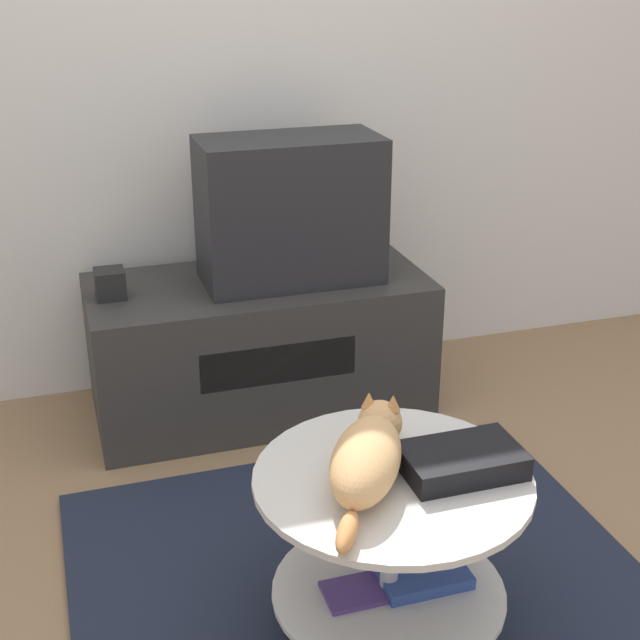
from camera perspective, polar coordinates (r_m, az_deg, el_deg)
name	(u,v)px	position (r m, az deg, el deg)	size (l,w,h in m)	color
ground_plane	(379,619)	(2.39, 3.80, -18.56)	(12.00, 12.00, 0.00)	#93704C
wall_back	(229,31)	(3.28, -5.82, 17.95)	(8.00, 0.05, 2.60)	silver
rug	(379,616)	(2.38, 3.81, -18.38)	(1.50, 1.56, 0.02)	#1E2333
tv_stand	(260,345)	(3.21, -3.89, -1.63)	(1.18, 0.55, 0.50)	#33302D
tv	(290,211)	(3.05, -1.91, 7.02)	(0.61, 0.31, 0.50)	#232326
speaker	(110,284)	(3.02, -13.28, 2.27)	(0.10, 0.10, 0.10)	black
coffee_table	(393,535)	(2.17, 4.69, -13.56)	(0.65, 0.65, 0.44)	#B2B2B7
dvd_box	(461,461)	(2.09, 9.04, -8.88)	(0.27, 0.17, 0.06)	black
cat	(368,455)	(2.02, 3.08, -8.64)	(0.31, 0.48, 0.14)	tan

